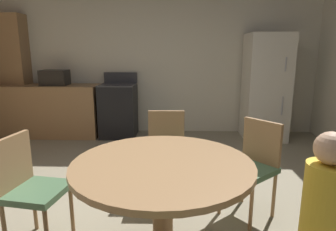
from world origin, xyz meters
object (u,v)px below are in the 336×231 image
Objects in this scene: oven_range at (119,110)px; microwave at (55,78)px; dining_table at (163,184)px; refrigerator at (265,87)px; chair_west at (28,184)px; chair_northeast at (253,162)px; person_child at (322,225)px; chair_north at (166,148)px.

microwave reaches higher than oven_range.
oven_range is 2.50× the size of microwave.
microwave is 0.36× the size of dining_table.
refrigerator is 3.47m from dining_table.
oven_range is at bearing 178.77° from refrigerator.
chair_northeast is at bearing 24.93° from chair_west.
person_child is (0.08, -1.08, 0.08)m from chair_northeast.
oven_range is at bearing -157.44° from chair_north.
refrigerator reaches higher than microwave.
person_child is at bearing -63.14° from oven_range.
microwave is at bearing 179.20° from refrigerator.
refrigerator is at bearing -0.80° from microwave.
refrigerator is 2.57m from chair_northeast.
microwave is 0.51× the size of chair_northeast.
chair_north is 0.88m from chair_northeast.
chair_west is at bearing 8.20° from person_child.
dining_table is (-1.58, -3.08, -0.28)m from refrigerator.
chair_northeast is 1.08m from person_child.
oven_range is at bearing 0.19° from microwave.
chair_northeast is (0.78, 0.67, -0.10)m from dining_table.
microwave reaches higher than chair_northeast.
dining_table is 1.39× the size of chair_northeast.
chair_north is 1.00× the size of chair_northeast.
dining_table is 1.04m from chair_north.
chair_northeast is at bearing -55.24° from oven_range.
chair_west reaches higher than dining_table.
person_child reaches higher than chair_northeast.
chair_north and chair_northeast have the same top height.
chair_west is at bearing 170.70° from dining_table.
oven_range is 1.26× the size of chair_north.
dining_table is 1.11× the size of person_child.
refrigerator reaches higher than person_child.
dining_table is at bearing 0.00° from chair_west.
person_child is at bearing -25.11° from dining_table.
chair_north is at bearing -33.36° from person_child.
microwave is at bearing -81.90° from chair_northeast.
microwave is 2.95m from chair_north.
chair_north reaches higher than dining_table.
chair_north is at bearing 90.87° from dining_table.
refrigerator is (2.51, -0.05, 0.41)m from oven_range.
refrigerator is 1.61× the size of person_child.
microwave reaches higher than chair_west.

